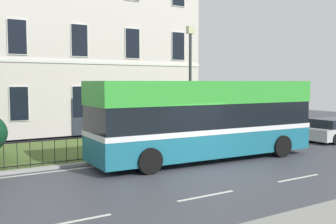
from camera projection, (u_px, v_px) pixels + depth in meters
name	position (u px, v px, depth m)	size (l,w,h in m)	color
ground_plane	(198.00, 168.00, 15.06)	(60.00, 56.00, 0.18)	#42424B
georgian_townhouse	(59.00, 26.00, 26.41)	(17.78, 8.25, 13.84)	silver
iron_verge_railing	(139.00, 143.00, 17.13)	(16.64, 0.04, 0.97)	black
single_decker_bus	(205.00, 119.00, 16.62)	(10.05, 3.02, 3.34)	#1C6B82
street_lamp_post	(190.00, 77.00, 19.19)	(0.36, 0.24, 5.88)	#333338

